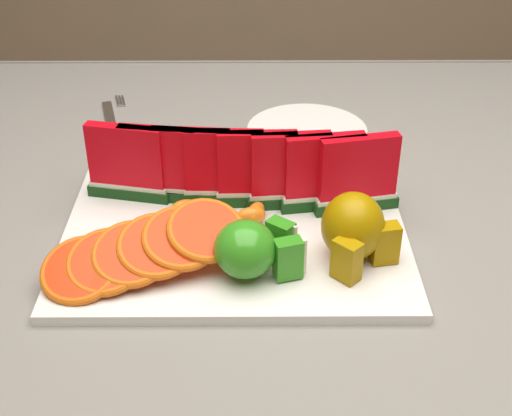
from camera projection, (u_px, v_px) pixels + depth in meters
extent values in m
cube|color=#512F1A|center=(262.00, 226.00, 0.91)|extent=(1.40, 0.90, 0.03)
cube|color=gray|center=(262.00, 213.00, 0.89)|extent=(1.52, 1.02, 0.01)
cube|color=gray|center=(258.00, 110.00, 1.38)|extent=(1.52, 0.01, 0.20)
cube|color=silver|center=(235.00, 236.00, 0.84)|extent=(0.40, 0.30, 0.01)
ellipsoid|color=#18950D|center=(245.00, 249.00, 0.74)|extent=(0.08, 0.08, 0.06)
cube|color=#18950D|center=(288.00, 259.00, 0.75)|extent=(0.03, 0.03, 0.05)
cube|color=beige|center=(294.00, 259.00, 0.75)|extent=(0.03, 0.01, 0.04)
cube|color=#18950D|center=(280.00, 239.00, 0.77)|extent=(0.03, 0.03, 0.05)
cube|color=beige|center=(286.00, 239.00, 0.77)|extent=(0.02, 0.02, 0.04)
ellipsoid|color=#AF8210|center=(353.00, 226.00, 0.77)|extent=(0.09, 0.09, 0.08)
cube|color=#AF8210|center=(347.00, 260.00, 0.74)|extent=(0.03, 0.03, 0.05)
cube|color=#AF8210|center=(385.00, 243.00, 0.77)|extent=(0.03, 0.02, 0.05)
cylinder|color=silver|center=(307.00, 131.00, 1.07)|extent=(0.22, 0.22, 0.01)
cube|color=silver|center=(111.00, 125.00, 1.09)|extent=(0.06, 0.17, 0.00)
cube|color=silver|center=(117.00, 101.00, 1.17)|extent=(0.01, 0.04, 0.00)
cube|color=silver|center=(120.00, 101.00, 1.17)|extent=(0.01, 0.04, 0.00)
cube|color=silver|center=(123.00, 101.00, 1.17)|extent=(0.01, 0.04, 0.00)
cube|color=#0E370B|center=(130.00, 192.00, 0.89)|extent=(0.11, 0.04, 0.01)
cube|color=silver|center=(129.00, 185.00, 0.89)|extent=(0.10, 0.04, 0.01)
cube|color=red|center=(126.00, 155.00, 0.87)|extent=(0.10, 0.04, 0.08)
cube|color=#0E370B|center=(161.00, 194.00, 0.89)|extent=(0.11, 0.04, 0.01)
cube|color=silver|center=(161.00, 187.00, 0.88)|extent=(0.10, 0.03, 0.01)
cube|color=red|center=(158.00, 157.00, 0.86)|extent=(0.10, 0.03, 0.08)
cube|color=#0E370B|center=(193.00, 195.00, 0.89)|extent=(0.11, 0.03, 0.01)
cube|color=silver|center=(193.00, 188.00, 0.88)|extent=(0.10, 0.03, 0.01)
cube|color=red|center=(191.00, 159.00, 0.86)|extent=(0.10, 0.02, 0.08)
cube|color=#0E370B|center=(225.00, 197.00, 0.88)|extent=(0.11, 0.02, 0.01)
cube|color=silver|center=(225.00, 190.00, 0.88)|extent=(0.10, 0.02, 0.01)
cube|color=red|center=(224.00, 160.00, 0.86)|extent=(0.10, 0.02, 0.08)
cube|color=#0E370B|center=(257.00, 199.00, 0.88)|extent=(0.11, 0.02, 0.01)
cube|color=silver|center=(257.00, 192.00, 0.87)|extent=(0.10, 0.02, 0.01)
cube|color=red|center=(257.00, 162.00, 0.85)|extent=(0.10, 0.02, 0.08)
cube|color=#0E370B|center=(290.00, 200.00, 0.88)|extent=(0.11, 0.03, 0.01)
cube|color=silver|center=(290.00, 194.00, 0.87)|extent=(0.10, 0.03, 0.01)
cube|color=red|center=(291.00, 163.00, 0.85)|extent=(0.10, 0.02, 0.08)
cube|color=#0E370B|center=(322.00, 202.00, 0.87)|extent=(0.11, 0.04, 0.01)
cube|color=silver|center=(323.00, 195.00, 0.87)|extent=(0.10, 0.03, 0.01)
cube|color=red|center=(325.00, 165.00, 0.85)|extent=(0.10, 0.03, 0.08)
cube|color=#0E370B|center=(355.00, 204.00, 0.87)|extent=(0.11, 0.04, 0.01)
cube|color=silver|center=(356.00, 197.00, 0.86)|extent=(0.10, 0.04, 0.01)
cube|color=red|center=(359.00, 167.00, 0.84)|extent=(0.10, 0.04, 0.08)
cylinder|color=#C75A16|center=(81.00, 270.00, 0.74)|extent=(0.09, 0.09, 0.03)
torus|color=#B22E00|center=(81.00, 270.00, 0.74)|extent=(0.10, 0.10, 0.04)
cylinder|color=#C75A16|center=(106.00, 262.00, 0.75)|extent=(0.08, 0.08, 0.03)
torus|color=#B22E00|center=(106.00, 262.00, 0.75)|extent=(0.09, 0.09, 0.04)
cylinder|color=#C75A16|center=(132.00, 254.00, 0.75)|extent=(0.08, 0.08, 0.03)
torus|color=#B22E00|center=(132.00, 254.00, 0.75)|extent=(0.09, 0.09, 0.04)
cylinder|color=#C75A16|center=(157.00, 246.00, 0.76)|extent=(0.09, 0.09, 0.03)
torus|color=#B22E00|center=(157.00, 246.00, 0.76)|extent=(0.10, 0.10, 0.04)
cylinder|color=#C75A16|center=(182.00, 238.00, 0.76)|extent=(0.09, 0.09, 0.03)
torus|color=#B22E00|center=(182.00, 238.00, 0.76)|extent=(0.11, 0.11, 0.04)
cylinder|color=#C75A16|center=(206.00, 230.00, 0.77)|extent=(0.10, 0.10, 0.03)
torus|color=#B22E00|center=(206.00, 230.00, 0.77)|extent=(0.11, 0.11, 0.04)
cylinder|color=#C75A16|center=(153.00, 171.00, 0.92)|extent=(0.08, 0.08, 0.03)
torus|color=#B22E00|center=(153.00, 171.00, 0.92)|extent=(0.09, 0.09, 0.03)
cylinder|color=#C75A16|center=(190.00, 169.00, 0.92)|extent=(0.09, 0.09, 0.03)
torus|color=#B22E00|center=(190.00, 169.00, 0.92)|extent=(0.10, 0.10, 0.03)
cylinder|color=#C75A16|center=(227.00, 167.00, 0.92)|extent=(0.09, 0.09, 0.03)
torus|color=#B22E00|center=(227.00, 167.00, 0.92)|extent=(0.10, 0.10, 0.03)
cylinder|color=#C75A16|center=(264.00, 165.00, 0.92)|extent=(0.10, 0.10, 0.03)
torus|color=#B22E00|center=(264.00, 165.00, 0.92)|extent=(0.11, 0.11, 0.03)
ellipsoid|color=#FA5822|center=(165.00, 220.00, 0.83)|extent=(0.04, 0.04, 0.02)
ellipsoid|color=#FA5822|center=(184.00, 209.00, 0.85)|extent=(0.04, 0.03, 0.02)
ellipsoid|color=#FA5822|center=(199.00, 220.00, 0.83)|extent=(0.04, 0.04, 0.02)
ellipsoid|color=#FA5822|center=(228.00, 218.00, 0.83)|extent=(0.04, 0.03, 0.02)
ellipsoid|color=#FA5822|center=(251.00, 216.00, 0.84)|extent=(0.04, 0.03, 0.02)
ellipsoid|color=#FA5822|center=(255.00, 213.00, 0.84)|extent=(0.03, 0.04, 0.02)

